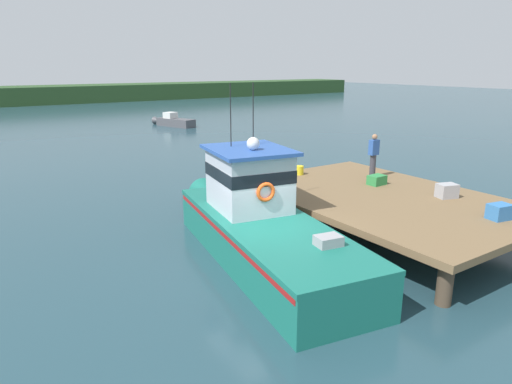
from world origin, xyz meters
TOP-DOWN VIEW (x-y plane):
  - ground_plane at (0.00, 0.00)m, footprint 200.00×200.00m
  - dock at (4.80, 0.00)m, footprint 6.00×9.00m
  - main_fishing_boat at (0.30, 0.61)m, footprint 3.89×9.97m
  - crate_single_by_cleat at (6.27, -1.27)m, footprint 0.71×0.60m
  - crate_single_far at (5.68, 1.08)m, footprint 0.62×0.47m
  - crate_stack_mid_dock at (5.58, -3.36)m, footprint 0.67×0.55m
  - bait_bucket at (4.39, 3.80)m, footprint 0.32×0.32m
  - deckhand_by_the_boat at (6.37, 1.93)m, footprint 0.36×0.22m
  - moored_boat_far_left at (10.14, 28.59)m, footprint 2.43×4.78m
  - mooring_buoy_outer at (10.73, 28.38)m, footprint 0.46×0.46m
  - mooring_buoy_spare_mooring at (10.66, 26.68)m, footprint 0.35×0.35m
  - far_shoreline at (0.00, 62.00)m, footprint 120.00×8.00m

SIDE VIEW (x-z plane):
  - ground_plane at x=0.00m, z-range 0.00..0.00m
  - mooring_buoy_spare_mooring at x=10.66m, z-range 0.00..0.35m
  - mooring_buoy_outer at x=10.73m, z-range 0.00..0.46m
  - moored_boat_far_left at x=10.14m, z-range -0.19..1.02m
  - main_fishing_boat at x=0.30m, z-range -1.39..3.41m
  - dock at x=4.80m, z-range 0.47..1.67m
  - far_shoreline at x=0.00m, z-range 0.00..2.40m
  - crate_single_far at x=5.68m, z-range 1.20..1.54m
  - bait_bucket at x=4.39m, z-range 1.20..1.54m
  - crate_stack_mid_dock at x=5.58m, z-range 1.20..1.62m
  - crate_single_by_cleat at x=6.27m, z-range 1.20..1.64m
  - deckhand_by_the_boat at x=6.37m, z-range 1.24..2.87m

